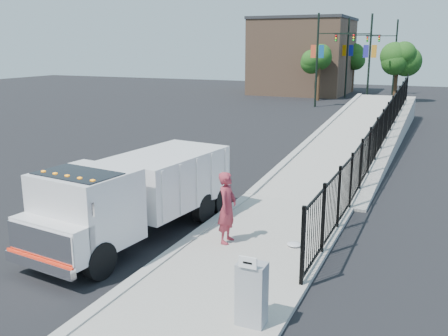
% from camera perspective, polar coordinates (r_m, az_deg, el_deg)
% --- Properties ---
extents(ground, '(120.00, 120.00, 0.00)m').
position_cam_1_polar(ground, '(14.55, -2.79, -7.69)').
color(ground, black).
rests_on(ground, ground).
extents(sidewalk, '(3.55, 12.00, 0.12)m').
position_cam_1_polar(sidewalk, '(12.13, 1.20, -11.97)').
color(sidewalk, '#9E998E').
rests_on(sidewalk, ground).
extents(curb, '(0.30, 12.00, 0.16)m').
position_cam_1_polar(curb, '(12.91, -6.84, -10.30)').
color(curb, '#ADAAA3').
rests_on(curb, ground).
extents(ramp, '(3.95, 24.06, 3.19)m').
position_cam_1_polar(ramp, '(28.86, 15.52, 2.70)').
color(ramp, '#9E998E').
rests_on(ramp, ground).
extents(iron_fence, '(0.10, 28.00, 1.80)m').
position_cam_1_polar(iron_fence, '(24.62, 17.51, 2.83)').
color(iron_fence, black).
rests_on(iron_fence, ground).
extents(truck, '(3.00, 7.14, 2.37)m').
position_cam_1_polar(truck, '(14.14, -10.29, -2.83)').
color(truck, black).
rests_on(truck, ground).
extents(worker, '(0.49, 0.73, 1.96)m').
position_cam_1_polar(worker, '(13.43, 0.37, -4.55)').
color(worker, '#962D3A').
rests_on(worker, sidewalk).
extents(utility_cabinet, '(0.55, 0.40, 1.25)m').
position_cam_1_polar(utility_cabinet, '(9.80, 3.17, -14.16)').
color(utility_cabinet, gray).
rests_on(utility_cabinet, sidewalk).
extents(arrow_sign, '(0.35, 0.04, 0.22)m').
position_cam_1_polar(arrow_sign, '(9.29, 2.75, -10.75)').
color(arrow_sign, white).
rests_on(arrow_sign, utility_cabinet).
extents(debris, '(0.39, 0.39, 0.10)m').
position_cam_1_polar(debris, '(13.61, 8.02, -8.62)').
color(debris, silver).
rests_on(debris, sidewalk).
extents(light_pole_0, '(3.77, 0.22, 8.00)m').
position_cam_1_polar(light_pole_0, '(44.94, 10.97, 12.39)').
color(light_pole_0, black).
rests_on(light_pole_0, ground).
extents(light_pole_1, '(3.77, 0.22, 8.00)m').
position_cam_1_polar(light_pole_1, '(46.98, 15.92, 12.17)').
color(light_pole_1, black).
rests_on(light_pole_1, ground).
extents(light_pole_2, '(3.78, 0.22, 8.00)m').
position_cam_1_polar(light_pole_2, '(53.65, 14.23, 12.43)').
color(light_pole_2, black).
rests_on(light_pole_2, ground).
extents(light_pole_3, '(3.78, 0.22, 8.00)m').
position_cam_1_polar(light_pole_3, '(58.31, 18.68, 12.22)').
color(light_pole_3, black).
rests_on(light_pole_3, ground).
extents(tree_0, '(2.44, 2.44, 5.22)m').
position_cam_1_polar(tree_0, '(50.34, 10.84, 12.04)').
color(tree_0, '#382314').
rests_on(tree_0, ground).
extents(tree_1, '(2.59, 2.59, 5.30)m').
position_cam_1_polar(tree_1, '(50.83, 19.22, 11.56)').
color(tree_1, '#382314').
rests_on(tree_1, ground).
extents(tree_2, '(2.64, 2.64, 5.32)m').
position_cam_1_polar(tree_2, '(60.75, 14.55, 12.14)').
color(tree_2, '#382314').
rests_on(tree_2, ground).
extents(building, '(10.00, 10.00, 8.00)m').
position_cam_1_polar(building, '(58.09, 8.99, 12.40)').
color(building, '#8C664C').
rests_on(building, ground).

